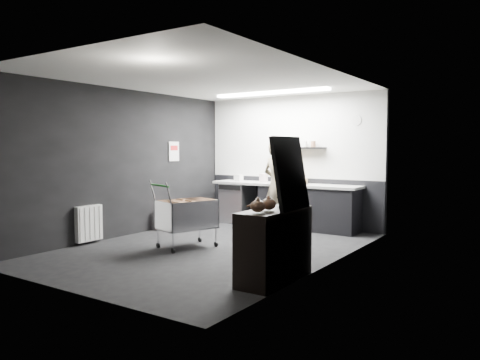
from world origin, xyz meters
The scene contains 22 objects.
floor centered at (0.00, 0.00, 0.00)m, with size 5.50×5.50×0.00m, color black.
ceiling centered at (0.00, 0.00, 2.70)m, with size 5.50×5.50×0.00m, color white.
wall_back centered at (0.00, 2.75, 1.35)m, with size 5.50×5.50×0.00m, color black.
wall_front centered at (0.00, -2.75, 1.35)m, with size 5.50×5.50×0.00m, color black.
wall_left centered at (-2.00, 0.00, 1.35)m, with size 5.50×5.50×0.00m, color black.
wall_right centered at (2.00, 0.00, 1.35)m, with size 5.50×5.50×0.00m, color black.
kitchen_wall_panel centered at (0.00, 2.73, 1.85)m, with size 3.95×0.02×1.70m, color silver.
dado_panel centered at (0.00, 2.73, 0.50)m, with size 3.95×0.02×1.00m, color black.
floating_shelf centered at (0.20, 2.62, 1.62)m, with size 1.20×0.22×0.04m, color black.
wall_clock centered at (1.40, 2.72, 2.15)m, with size 0.20×0.20×0.03m, color silver.
poster centered at (-1.98, 1.30, 1.55)m, with size 0.02×0.30×0.40m, color silver.
poster_red_band centered at (-1.98, 1.30, 1.62)m, with size 0.01×0.22×0.10m, color red.
radiator centered at (-1.94, -0.90, 0.35)m, with size 0.10×0.50×0.60m, color silver.
ceiling_strip centered at (0.00, 1.85, 2.67)m, with size 2.40×0.20×0.04m, color white.
prep_counter centered at (0.14, 2.42, 0.46)m, with size 3.20×0.61×0.90m.
person centered at (0.09, 1.97, 0.89)m, with size 0.65×0.43×1.79m, color #B8AF92.
shopping_cart centered at (-0.38, -0.19, 0.50)m, with size 0.85×1.13×1.06m.
sideboard centered at (1.77, -1.04, 0.56)m, with size 0.50×1.18×1.76m.
fire_extinguisher centered at (-1.85, 0.71, 0.24)m, with size 0.15×0.15×0.50m.
cardboard_box centered at (0.23, 2.37, 0.96)m, with size 0.57×0.43×0.11m, color #8F754C.
pink_tub centered at (-0.48, 2.42, 0.99)m, with size 0.18×0.18×0.18m, color beige.
white_container centered at (-1.08, 2.37, 0.97)m, with size 0.17×0.13×0.15m, color silver.
Camera 1 is at (4.53, -5.99, 1.63)m, focal length 35.00 mm.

